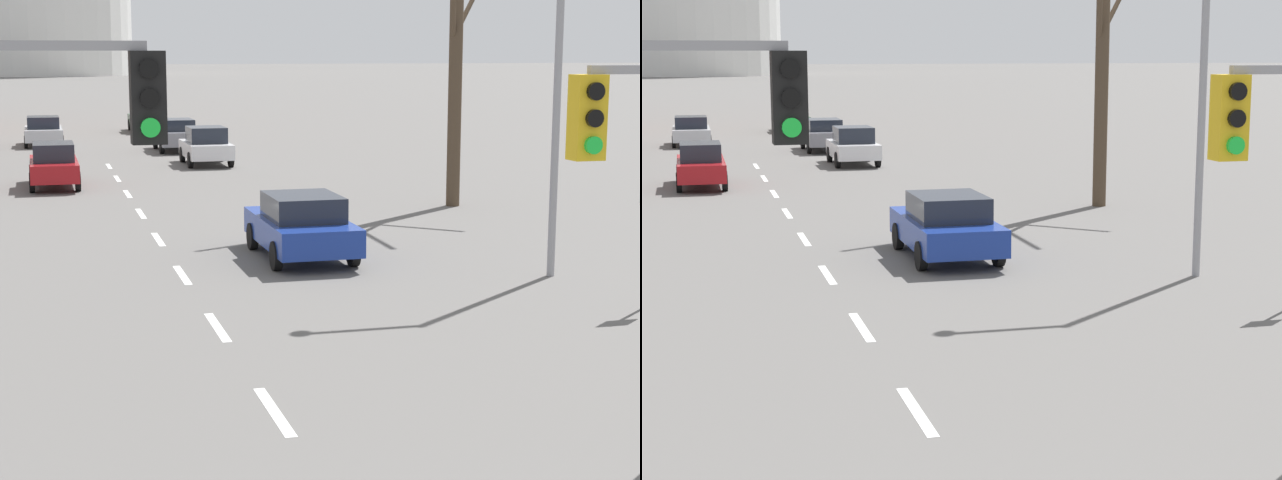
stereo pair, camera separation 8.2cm
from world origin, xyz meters
TOP-DOWN VIEW (x-y plane):
  - lane_stripe_1 at (0.00, 7.21)m, footprint 0.16×2.00m
  - lane_stripe_2 at (0.00, 11.71)m, footprint 0.16×2.00m
  - lane_stripe_3 at (0.00, 16.21)m, footprint 0.16×2.00m
  - lane_stripe_4 at (0.00, 20.71)m, footprint 0.16×2.00m
  - lane_stripe_5 at (0.00, 25.21)m, footprint 0.16×2.00m
  - lane_stripe_6 at (0.00, 29.71)m, footprint 0.16×2.00m
  - lane_stripe_7 at (0.00, 34.21)m, footprint 0.16×2.00m
  - lane_stripe_8 at (0.00, 38.71)m, footprint 0.16×2.00m
  - street_lamp_right at (7.03, 14.15)m, footprint 2.46×0.36m
  - sedan_near_left at (3.98, 38.30)m, footprint 1.84×3.96m
  - sedan_near_right at (-2.30, 32.18)m, footprint 1.68×4.35m
  - sedan_mid_centre at (-2.48, 49.44)m, footprint 1.89×4.21m
  - sedan_far_left at (3.59, 44.90)m, footprint 1.86×4.40m
  - sedan_far_right at (2.90, 17.41)m, footprint 1.92×4.16m
  - sedan_distant_centre at (3.41, 57.75)m, footprint 1.73×4.57m
  - bare_tree_right_near at (9.48, 24.29)m, footprint 5.83×3.94m

SIDE VIEW (x-z plane):
  - lane_stripe_1 at x=0.00m, z-range 0.00..0.01m
  - lane_stripe_2 at x=0.00m, z-range 0.00..0.01m
  - lane_stripe_3 at x=0.00m, z-range 0.00..0.01m
  - lane_stripe_4 at x=0.00m, z-range 0.00..0.01m
  - lane_stripe_5 at x=0.00m, z-range 0.00..0.01m
  - lane_stripe_6 at x=0.00m, z-range 0.00..0.01m
  - lane_stripe_7 at x=0.00m, z-range 0.00..0.01m
  - lane_stripe_8 at x=0.00m, z-range 0.00..0.01m
  - sedan_mid_centre at x=-2.48m, z-range 0.01..1.49m
  - sedan_far_right at x=2.90m, z-range 0.02..1.51m
  - sedan_near_right at x=-2.30m, z-range 0.02..1.58m
  - sedan_far_left at x=3.59m, z-range 0.03..1.56m
  - sedan_distant_centre at x=3.41m, z-range 0.01..1.59m
  - sedan_near_left at x=3.98m, z-range 0.01..1.60m
  - street_lamp_right at x=7.03m, z-range 0.95..8.65m
  - bare_tree_right_near at x=9.48m, z-range -0.70..11.23m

